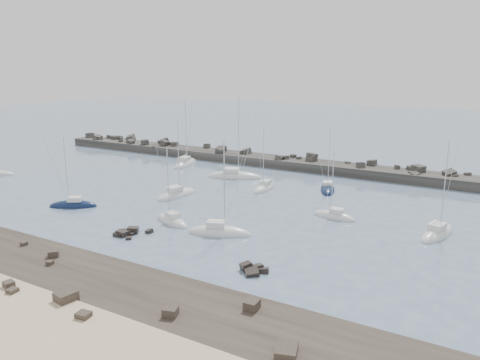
# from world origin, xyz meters

# --- Properties ---
(ground) EXTENTS (400.00, 400.00, 0.00)m
(ground) POSITION_xyz_m (0.00, 0.00, 0.00)
(ground) COLOR slate
(ground) RESTS_ON ground
(rock_shelf) EXTENTS (140.00, 12.00, 1.84)m
(rock_shelf) POSITION_xyz_m (0.03, -21.98, 0.02)
(rock_shelf) COLOR #2D251F
(rock_shelf) RESTS_ON ground
(rock_cluster_near) EXTENTS (3.72, 4.02, 1.48)m
(rock_cluster_near) POSITION_xyz_m (-4.78, -9.10, 0.11)
(rock_cluster_near) COLOR black
(rock_cluster_near) RESTS_ON ground
(rock_cluster_far) EXTENTS (3.31, 3.39, 1.55)m
(rock_cluster_far) POSITION_xyz_m (14.36, -11.02, 0.13)
(rock_cluster_far) COLOR black
(rock_cluster_far) RESTS_ON ground
(breakwater) EXTENTS (115.00, 6.76, 5.09)m
(breakwater) POSITION_xyz_m (-8.01, 38.03, 0.30)
(breakwater) COLOR #2D2B28
(breakwater) RESTS_ON ground
(sailboat_1) EXTENTS (4.90, 9.90, 15.06)m
(sailboat_1) POSITION_xyz_m (-23.88, 28.94, 0.15)
(sailboat_1) COLOR silver
(sailboat_1) RESTS_ON ground
(sailboat_2) EXTENTS (7.31, 5.62, 11.53)m
(sailboat_2) POSITION_xyz_m (-20.40, -4.35, 0.14)
(sailboat_2) COLOR #0E1C3D
(sailboat_2) RESTS_ON ground
(sailboat_3) EXTENTS (3.76, 8.61, 13.24)m
(sailboat_3) POSITION_xyz_m (-10.40, 8.25, 0.14)
(sailboat_3) COLOR silver
(sailboat_3) RESTS_ON ground
(sailboat_4) EXTENTS (10.92, 6.78, 16.39)m
(sailboat_4) POSITION_xyz_m (-8.83, 24.19, 0.14)
(sailboat_4) COLOR silver
(sailboat_4) RESTS_ON ground
(sailboat_5) EXTENTS (7.25, 4.43, 11.15)m
(sailboat_5) POSITION_xyz_m (-2.88, -2.69, 0.14)
(sailboat_5) COLOR silver
(sailboat_5) RESTS_ON ground
(sailboat_6) EXTENTS (2.42, 7.22, 11.45)m
(sailboat_6) POSITION_xyz_m (0.15, 19.36, 0.14)
(sailboat_6) COLOR silver
(sailboat_6) RESTS_ON ground
(sailboat_7) EXTENTS (8.63, 5.26, 13.20)m
(sailboat_7) POSITION_xyz_m (5.20, -3.26, 0.15)
(sailboat_7) COLOR silver
(sailboat_7) RESTS_ON ground
(sailboat_8) EXTENTS (4.80, 7.94, 12.05)m
(sailboat_8) POSITION_xyz_m (9.89, 24.07, 0.13)
(sailboat_8) COLOR #0E1C3D
(sailboat_8) RESTS_ON ground
(sailboat_9) EXTENTS (6.65, 2.80, 10.35)m
(sailboat_9) POSITION_xyz_m (15.76, 10.40, 0.13)
(sailboat_9) COLOR silver
(sailboat_9) RESTS_ON ground
(sailboat_10) EXTENTS (4.47, 8.61, 13.11)m
(sailboat_10) POSITION_xyz_m (29.38, 10.18, 0.14)
(sailboat_10) COLOR silver
(sailboat_10) RESTS_ON ground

